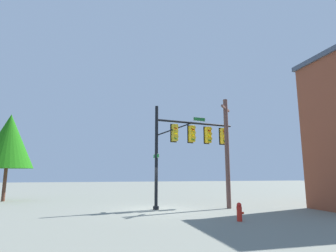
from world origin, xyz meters
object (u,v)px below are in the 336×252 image
(utility_pole, at_px, (227,150))
(tree_near, at_px, (9,141))
(signal_pole_assembly, at_px, (190,139))
(fire_hydrant, at_px, (239,212))

(utility_pole, relative_size, tree_near, 1.00)
(signal_pole_assembly, xyz_separation_m, tree_near, (-12.97, 7.51, 0.34))
(signal_pole_assembly, relative_size, utility_pole, 0.92)
(fire_hydrant, bearing_deg, utility_pole, 68.91)
(utility_pole, distance_m, tree_near, 17.41)
(signal_pole_assembly, bearing_deg, fire_hydrant, -84.81)
(tree_near, bearing_deg, signal_pole_assembly, -30.08)
(utility_pole, distance_m, fire_hydrant, 5.70)
(fire_hydrant, xyz_separation_m, tree_near, (-13.46, 12.90, 4.36))
(utility_pole, height_order, fire_hydrant, utility_pole)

